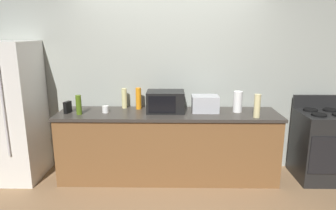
# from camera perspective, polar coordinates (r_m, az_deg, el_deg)

# --- Properties ---
(ground_plane) EXTENTS (8.00, 8.00, 0.00)m
(ground_plane) POSITION_cam_1_polar(r_m,az_deg,el_deg) (3.82, -0.10, -16.18)
(ground_plane) COLOR #93704C
(back_wall) EXTENTS (6.40, 0.10, 2.70)m
(back_wall) POSITION_cam_1_polar(r_m,az_deg,el_deg) (4.17, 0.09, 6.01)
(back_wall) COLOR #9EA399
(back_wall) RESTS_ON ground_plane
(counter_run) EXTENTS (2.84, 0.64, 0.90)m
(counter_run) POSITION_cam_1_polar(r_m,az_deg,el_deg) (3.99, 0.00, -7.68)
(counter_run) COLOR brown
(counter_run) RESTS_ON ground_plane
(refrigerator) EXTENTS (0.72, 0.73, 1.80)m
(refrigerator) POSITION_cam_1_polar(r_m,az_deg,el_deg) (4.39, -27.84, -1.17)
(refrigerator) COLOR white
(refrigerator) RESTS_ON ground_plane
(stove_range) EXTENTS (0.60, 0.61, 1.08)m
(stove_range) POSITION_cam_1_polar(r_m,az_deg,el_deg) (4.44, 27.01, -6.88)
(stove_range) COLOR black
(stove_range) RESTS_ON ground_plane
(microwave) EXTENTS (0.48, 0.35, 0.27)m
(microwave) POSITION_cam_1_polar(r_m,az_deg,el_deg) (3.87, -0.49, 0.67)
(microwave) COLOR black
(microwave) RESTS_ON counter_run
(toaster_oven) EXTENTS (0.34, 0.26, 0.21)m
(toaster_oven) POSITION_cam_1_polar(r_m,az_deg,el_deg) (3.91, 7.06, 0.25)
(toaster_oven) COLOR #B7BABF
(toaster_oven) RESTS_ON counter_run
(paper_towel_roll) EXTENTS (0.12, 0.12, 0.27)m
(paper_towel_roll) POSITION_cam_1_polar(r_m,az_deg,el_deg) (3.96, 13.11, 0.62)
(paper_towel_roll) COLOR white
(paper_towel_roll) RESTS_ON counter_run
(cordless_phone) EXTENTS (0.08, 0.12, 0.15)m
(cordless_phone) POSITION_cam_1_polar(r_m,az_deg,el_deg) (4.02, -18.54, -0.41)
(cordless_phone) COLOR black
(cordless_phone) RESTS_ON counter_run
(bottle_vinegar) EXTENTS (0.07, 0.07, 0.27)m
(bottle_vinegar) POSITION_cam_1_polar(r_m,az_deg,el_deg) (4.10, -8.30, 1.27)
(bottle_vinegar) COLOR beige
(bottle_vinegar) RESTS_ON counter_run
(bottle_hand_soap) EXTENTS (0.08, 0.08, 0.29)m
(bottle_hand_soap) POSITION_cam_1_polar(r_m,az_deg,el_deg) (3.76, 16.58, -0.16)
(bottle_hand_soap) COLOR beige
(bottle_hand_soap) RESTS_ON counter_run
(bottle_olive_oil) EXTENTS (0.07, 0.07, 0.25)m
(bottle_olive_oil) POSITION_cam_1_polar(r_m,az_deg,el_deg) (3.90, -16.61, 0.04)
(bottle_olive_oil) COLOR #4C6B19
(bottle_olive_oil) RESTS_ON counter_run
(bottle_dish_soap) EXTENTS (0.07, 0.07, 0.29)m
(bottle_dish_soap) POSITION_cam_1_polar(r_m,az_deg,el_deg) (4.02, -5.62, 1.24)
(bottle_dish_soap) COLOR orange
(bottle_dish_soap) RESTS_ON counter_run
(mug_white) EXTENTS (0.08, 0.08, 0.09)m
(mug_white) POSITION_cam_1_polar(r_m,az_deg,el_deg) (3.92, -11.80, -0.80)
(mug_white) COLOR white
(mug_white) RESTS_ON counter_run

